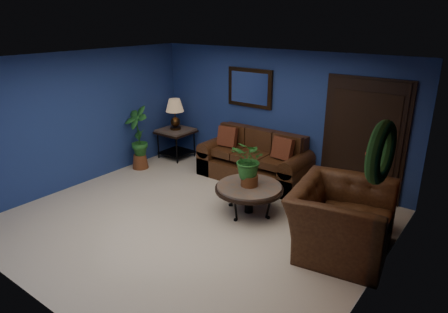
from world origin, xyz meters
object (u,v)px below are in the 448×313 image
Objects in this scene: end_table at (176,136)px; side_chair at (270,154)px; armchair at (341,220)px; coffee_table at (249,189)px; table_lamp at (175,110)px; sofa at (256,163)px.

end_table is 2.42m from side_chair.
side_chair is 2.54m from armchair.
armchair is (2.03, -1.52, -0.09)m from side_chair.
coffee_table is 3.17m from table_lamp.
coffee_table is 1.63m from armchair.
side_chair reaches higher than end_table.
sofa is 2.21× the size of side_chair.
table_lamp reaches higher than armchair.
end_table is at bearing -164.63° from side_chair.
side_chair is (2.42, 0.07, 0.04)m from end_table.
end_table is 1.10× the size of table_lamp.
coffee_table is at bearing -24.14° from table_lamp.
table_lamp reaches higher than coffee_table.
table_lamp reaches higher than end_table.
sofa is at bearing 0.86° from end_table.
sofa is 2.27m from table_lamp.
sofa is 2.98× the size of end_table.
sofa is 0.37m from side_chair.
sofa reaches higher than end_table.
sofa is 1.51× the size of armchair.
coffee_table is at bearing -59.25° from side_chair.
table_lamp is at bearing 155.86° from coffee_table.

